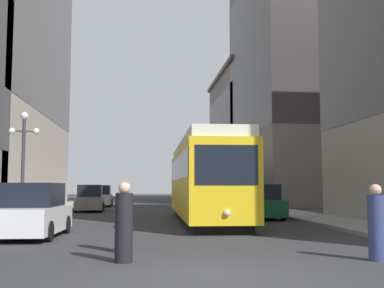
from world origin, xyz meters
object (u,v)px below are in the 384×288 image
transit_bus (224,184)px  streetcar (203,179)px  parked_car_right_far (260,203)px  pedestrian_crossing_near (124,220)px  pedestrian_crossing_far (124,225)px  pedestrian_on_sidewalk (377,225)px  parked_car_left_far (101,197)px  parked_car_left_near (90,199)px  parked_car_left_mid (33,212)px  lamp_post_left_near (23,148)px

transit_bus → streetcar: bearing=-104.4°
parked_car_right_far → pedestrian_crossing_near: size_ratio=2.36×
pedestrian_crossing_far → pedestrian_on_sidewalk: (5.78, -0.35, -0.02)m
transit_bus → parked_car_left_far: size_ratio=2.44×
parked_car_left_near → pedestrian_on_sidewalk: size_ratio=2.55×
streetcar → parked_car_left_mid: 9.80m
parked_car_left_mid → parked_car_right_far: size_ratio=1.01×
transit_bus → pedestrian_on_sidewalk: size_ratio=6.63×
parked_car_right_far → parked_car_left_near: bearing=-40.6°
streetcar → pedestrian_crossing_far: size_ratio=8.38×
parked_car_left_mid → lamp_post_left_near: (-1.90, 6.05, 2.64)m
streetcar → pedestrian_crossing_near: 11.65m
pedestrian_crossing_near → lamp_post_left_near: (-5.09, 10.03, 2.65)m
parked_car_left_mid → pedestrian_on_sidewalk: parked_car_left_mid is taller
streetcar → lamp_post_left_near: bearing=-172.2°
streetcar → transit_bus: bearing=77.3°
parked_car_left_near → pedestrian_on_sidewalk: bearing=-71.5°
parked_car_left_mid → pedestrian_crossing_near: (3.19, -3.98, -0.00)m
parked_car_left_mid → parked_car_left_far: (-0.00, 25.07, 0.00)m
parked_car_left_near → pedestrian_crossing_far: (3.27, -22.27, -0.00)m
parked_car_left_mid → parked_car_left_far: same height
transit_bus → pedestrian_crossing_near: bearing=-106.0°
parked_car_left_mid → pedestrian_crossing_far: bearing=-57.4°
parked_car_right_far → parked_car_left_far: (-9.86, 16.87, 0.00)m
transit_bus → pedestrian_crossing_near: 26.77m
parked_car_left_far → parked_car_left_near: bearing=-91.4°
streetcar → lamp_post_left_near: 8.74m
pedestrian_on_sidewalk → lamp_post_left_near: (-10.95, 12.02, 2.67)m
parked_car_right_far → lamp_post_left_near: lamp_post_left_near is taller
transit_bus → pedestrian_on_sidewalk: bearing=-93.2°
parked_car_left_mid → lamp_post_left_near: bearing=109.8°
parked_car_right_far → pedestrian_on_sidewalk: size_ratio=2.42×
pedestrian_crossing_near → lamp_post_left_near: bearing=-31.4°
parked_car_left_near → pedestrian_crossing_near: parked_car_left_near is taller
pedestrian_on_sidewalk → parked_car_left_near: bearing=73.6°
streetcar → parked_car_left_near: 11.75m
transit_bus → pedestrian_crossing_near: (-7.07, -25.80, -1.11)m
pedestrian_crossing_near → pedestrian_crossing_far: (0.07, -1.64, 0.00)m
transit_bus → parked_car_right_far: size_ratio=2.74×
parked_car_left_mid → parked_car_left_far: size_ratio=0.90×
pedestrian_crossing_near → pedestrian_on_sidewalk: size_ratio=1.03×
pedestrian_on_sidewalk → lamp_post_left_near: size_ratio=0.35×
streetcar → lamp_post_left_near: (-8.57, -1.02, 1.38)m
parked_car_left_far → pedestrian_on_sidewalk: bearing=-75.1°
parked_car_left_mid → pedestrian_crossing_near: bearing=-48.9°
streetcar → parked_car_right_far: (3.18, 1.14, -1.26)m
parked_car_left_far → parked_car_right_far: bearing=-61.1°
lamp_post_left_near → streetcar: bearing=6.8°
parked_car_left_mid → pedestrian_crossing_near: size_ratio=2.39×
parked_car_left_mid → lamp_post_left_near: lamp_post_left_near is taller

